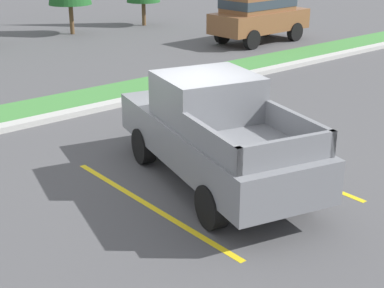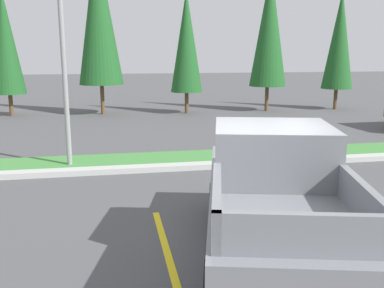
% 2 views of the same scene
% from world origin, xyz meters
% --- Properties ---
extents(ground_plane, '(120.00, 120.00, 0.00)m').
position_xyz_m(ground_plane, '(0.00, 0.00, 0.00)').
color(ground_plane, '#4C4C4F').
extents(parking_line_near, '(0.12, 4.80, 0.01)m').
position_xyz_m(parking_line_near, '(-1.54, -0.57, 0.00)').
color(parking_line_near, yellow).
rests_on(parking_line_near, ground).
extents(parking_line_far, '(0.12, 4.80, 0.01)m').
position_xyz_m(parking_line_far, '(1.56, -0.57, 0.00)').
color(parking_line_far, yellow).
rests_on(parking_line_far, ground).
extents(curb_strip, '(56.00, 0.40, 0.15)m').
position_xyz_m(curb_strip, '(0.00, 5.00, 0.07)').
color(curb_strip, '#B2B2AD').
rests_on(curb_strip, ground).
extents(grass_median, '(56.00, 1.80, 0.06)m').
position_xyz_m(grass_median, '(0.00, 6.10, 0.03)').
color(grass_median, '#42843D').
rests_on(grass_median, ground).
extents(pickup_truck_main, '(3.11, 5.52, 2.10)m').
position_xyz_m(pickup_truck_main, '(0.02, -0.53, 1.04)').
color(pickup_truck_main, black).
rests_on(pickup_truck_main, ground).
extents(street_light, '(0.24, 1.49, 7.00)m').
position_xyz_m(street_light, '(-3.57, 5.75, 4.05)').
color(street_light, gray).
rests_on(street_light, ground).
extents(cypress_tree_left_inner, '(1.64, 1.64, 6.29)m').
position_xyz_m(cypress_tree_left_inner, '(-7.36, 16.67, 3.70)').
color(cypress_tree_left_inner, brown).
rests_on(cypress_tree_left_inner, ground).
extents(cypress_tree_center, '(2.25, 2.25, 8.66)m').
position_xyz_m(cypress_tree_center, '(-2.80, 16.46, 5.10)').
color(cypress_tree_center, brown).
rests_on(cypress_tree_center, ground).
extents(cypress_tree_right_inner, '(1.65, 1.65, 6.33)m').
position_xyz_m(cypress_tree_right_inner, '(1.57, 16.02, 3.73)').
color(cypress_tree_right_inner, brown).
rests_on(cypress_tree_right_inner, ground).
extents(cypress_tree_rightmost, '(1.98, 1.98, 7.61)m').
position_xyz_m(cypress_tree_rightmost, '(6.09, 16.18, 4.48)').
color(cypress_tree_rightmost, brown).
rests_on(cypress_tree_rightmost, ground).
extents(cypress_tree_far_right, '(1.70, 1.70, 6.53)m').
position_xyz_m(cypress_tree_far_right, '(10.16, 16.11, 3.84)').
color(cypress_tree_far_right, brown).
rests_on(cypress_tree_far_right, ground).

